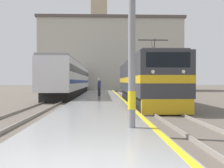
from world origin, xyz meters
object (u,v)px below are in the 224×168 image
passenger_train (80,79)px  clock_tower (99,26)px  locomotive_train (144,81)px  catenary_mast (135,4)px  person_on_platform (99,87)px

passenger_train → clock_tower: bearing=77.2°
locomotive_train → catenary_mast: bearing=-100.1°
passenger_train → clock_tower: 19.39m
passenger_train → clock_tower: size_ratio=1.86×
clock_tower → catenary_mast: bearing=-87.8°
locomotive_train → clock_tower: 42.12m
person_on_platform → clock_tower: (-0.55, 34.49, 13.65)m
catenary_mast → clock_tower: 54.02m
person_on_platform → catenary_mast: bearing=-85.5°
passenger_train → catenary_mast: catenary_mast is taller
locomotive_train → clock_tower: bearing=96.2°
catenary_mast → locomotive_train: bearing=79.9°
locomotive_train → catenary_mast: 13.54m
passenger_train → clock_tower: clock_tower is taller
passenger_train → person_on_platform: (3.78, -20.21, -0.95)m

